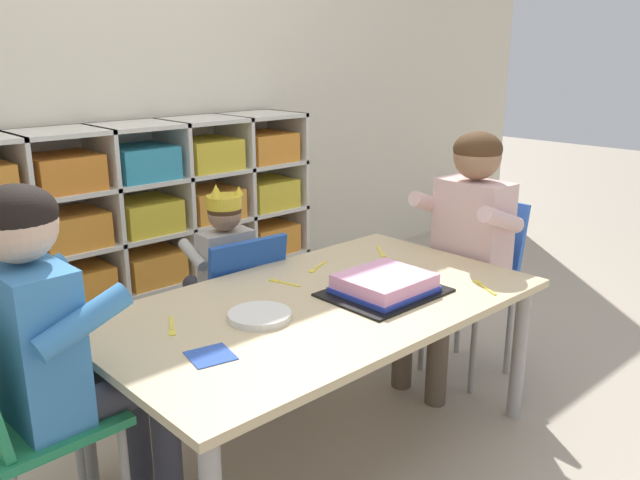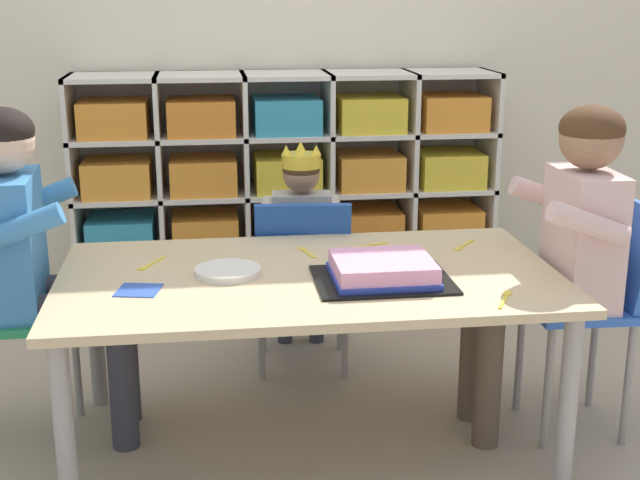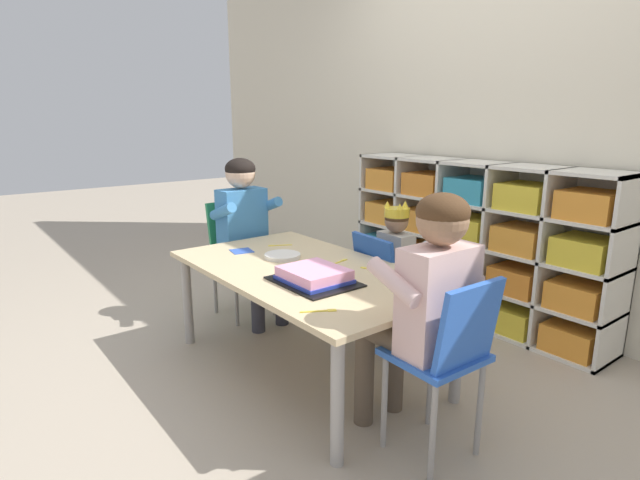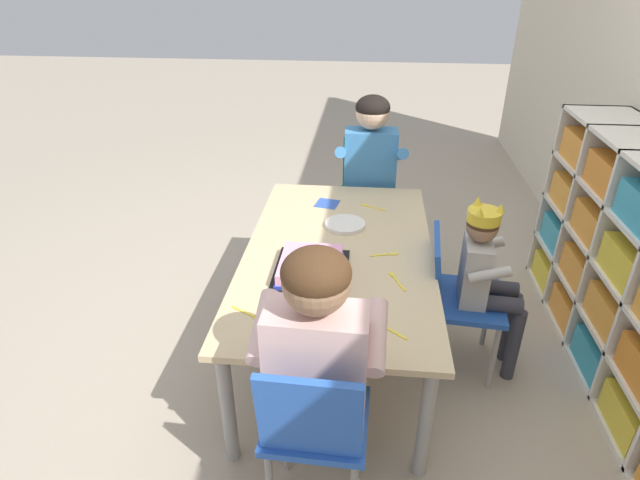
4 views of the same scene
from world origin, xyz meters
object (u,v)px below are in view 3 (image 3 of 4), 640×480
object	(u,v)px
activity_table	(306,279)
fork_near_child_seat	(321,311)
fork_scattered_mid_table	(279,245)
fork_by_napkin	(372,269)
paper_plate_stack	(282,256)
fork_beside_plate_stack	(415,287)
adult_helper_seated	(247,221)
birthday_cake_on_tray	(314,276)
fork_at_table_front_edge	(340,261)
guest_at_table_side	(425,294)
classroom_chair_guest_side	(447,352)
classroom_chair_adult_side	(238,247)
child_with_crown	(401,255)
classroom_chair_blue	(386,280)

from	to	relation	value
activity_table	fork_near_child_seat	distance (m)	0.59
fork_scattered_mid_table	fork_by_napkin	size ratio (longest dim) A/B	0.95
paper_plate_stack	fork_beside_plate_stack	distance (m)	0.80
adult_helper_seated	activity_table	bearing A→B (deg)	-100.75
activity_table	fork_beside_plate_stack	distance (m)	0.58
birthday_cake_on_tray	paper_plate_stack	bearing A→B (deg)	164.93
fork_at_table_front_edge	paper_plate_stack	bearing A→B (deg)	-67.93
fork_beside_plate_stack	birthday_cake_on_tray	bearing A→B (deg)	171.96
activity_table	guest_at_table_side	size ratio (longest dim) A/B	1.42
fork_near_child_seat	fork_scattered_mid_table	world-z (taller)	same
classroom_chair_guest_side	fork_at_table_front_edge	distance (m)	0.92
classroom_chair_adult_side	birthday_cake_on_tray	distance (m)	1.16
classroom_chair_adult_side	paper_plate_stack	size ratio (longest dim) A/B	3.84
fork_by_napkin	classroom_chair_guest_side	bearing A→B (deg)	-43.53
activity_table	child_with_crown	distance (m)	0.64
classroom_chair_guest_side	paper_plate_stack	xyz separation A→B (m)	(-1.14, 0.03, 0.12)
child_with_crown	activity_table	bearing A→B (deg)	90.60
fork_scattered_mid_table	fork_at_table_front_edge	bearing A→B (deg)	-53.44
guest_at_table_side	birthday_cake_on_tray	bearing A→B (deg)	-78.88
classroom_chair_blue	fork_scattered_mid_table	bearing A→B (deg)	42.14
paper_plate_stack	fork_at_table_front_edge	distance (m)	0.32
fork_beside_plate_stack	fork_by_napkin	world-z (taller)	same
fork_near_child_seat	adult_helper_seated	bearing A→B (deg)	-79.50
adult_helper_seated	fork_at_table_front_edge	bearing A→B (deg)	-85.99
fork_near_child_seat	fork_at_table_front_edge	xyz separation A→B (m)	(-0.49, 0.51, 0.00)
classroom_chair_adult_side	fork_scattered_mid_table	world-z (taller)	classroom_chair_adult_side
fork_by_napkin	fork_scattered_mid_table	bearing A→B (deg)	166.52
fork_near_child_seat	fork_beside_plate_stack	bearing A→B (deg)	-155.48
paper_plate_stack	fork_near_child_seat	xyz separation A→B (m)	(0.74, -0.31, -0.01)
paper_plate_stack	fork_beside_plate_stack	size ratio (longest dim) A/B	1.61
classroom_chair_adult_side	paper_plate_stack	bearing A→B (deg)	-100.69
fork_scattered_mid_table	paper_plate_stack	bearing A→B (deg)	-90.25
adult_helper_seated	fork_by_napkin	xyz separation A→B (m)	(1.03, 0.12, -0.09)
fork_scattered_mid_table	classroom_chair_guest_side	bearing A→B (deg)	-68.05
activity_table	fork_at_table_front_edge	world-z (taller)	fork_at_table_front_edge
classroom_chair_blue	fork_by_napkin	xyz separation A→B (m)	(0.18, -0.28, 0.16)
classroom_chair_blue	fork_near_child_seat	world-z (taller)	classroom_chair_blue
activity_table	adult_helper_seated	world-z (taller)	adult_helper_seated
classroom_chair_adult_side	birthday_cake_on_tray	xyz separation A→B (m)	(1.13, -0.23, 0.13)
fork_scattered_mid_table	fork_by_napkin	distance (m)	0.70
activity_table	birthday_cake_on_tray	size ratio (longest dim) A/B	3.77
birthday_cake_on_tray	fork_near_child_seat	size ratio (longest dim) A/B	2.90
fork_near_child_seat	fork_scattered_mid_table	size ratio (longest dim) A/B	1.02
child_with_crown	guest_at_table_side	distance (m)	0.99
classroom_chair_adult_side	fork_by_napkin	size ratio (longest dim) A/B	5.42
paper_plate_stack	adult_helper_seated	bearing A→B (deg)	168.87
fork_scattered_mid_table	fork_by_napkin	world-z (taller)	same
birthday_cake_on_tray	fork_at_table_front_edge	xyz separation A→B (m)	(-0.19, 0.32, -0.03)
paper_plate_stack	fork_near_child_seat	size ratio (longest dim) A/B	1.45
fork_at_table_front_edge	fork_by_napkin	world-z (taller)	same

